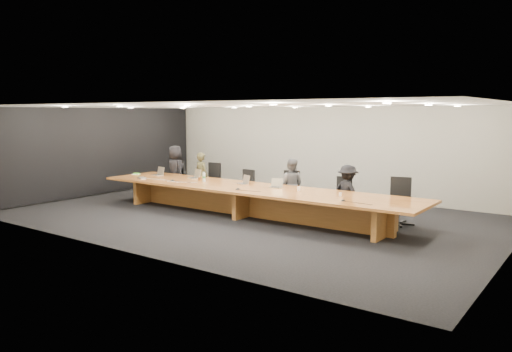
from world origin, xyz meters
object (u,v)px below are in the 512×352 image
Objects in this scene: water_bottle at (204,177)px; paper_cup_far at (340,195)px; conference_table at (249,196)px; chair_mid_right at (288,190)px; chair_mid_left at (244,187)px; chair_far_right at (399,201)px; mic_left at (172,180)px; paper_cup_near at (299,189)px; chair_far_left at (174,178)px; chair_left at (210,181)px; person_a at (175,171)px; person_b at (202,176)px; laptop_b at (194,174)px; person_c at (291,185)px; amber_mug at (200,179)px; chair_right at (340,197)px; person_d at (348,192)px; laptop_d at (275,183)px; laptop_a at (157,171)px; mic_right at (343,200)px; av_box at (142,178)px; mic_center at (238,189)px.

water_bottle reaches higher than paper_cup_far.
chair_mid_right is at bearing 71.60° from conference_table.
chair_mid_left is 3.81m from paper_cup_far.
chair_far_right is 6.07m from mic_left.
chair_mid_left is 9.98× the size of paper_cup_near.
chair_left is (1.49, 0.02, 0.02)m from chair_far_left.
person_a reaches higher than person_b.
person_c is at bearing 38.32° from laptop_b.
person_a is 1.10m from person_b.
amber_mug is (0.45, -0.25, -0.09)m from laptop_b.
paper_cup_near is (3.64, -0.23, -0.09)m from laptop_b.
paper_cup_far is (6.25, -1.08, -0.01)m from person_a.
chair_right is at bearing 18.26° from water_bottle.
person_d is 4.44× the size of laptop_d.
person_a is 15.69× the size of paper_cup_near.
laptop_a reaches higher than mic_right.
person_c reaches higher than paper_cup_far.
person_a is 5.93m from person_d.
chair_far_left reaches higher than laptop_d.
laptop_d reaches higher than amber_mug.
laptop_d is at bearing -173.57° from chair_far_right.
av_box is at bearing -179.22° from laptop_d.
laptop_b is at bearing 17.40° from laptop_a.
laptop_b is 2.75× the size of mic_left.
mic_right is at bearing -175.24° from person_a.
person_d is at bearing 30.83° from laptop_b.
chair_far_right is at bearing 29.60° from av_box.
laptop_d is 0.76m from paper_cup_near.
mic_center is (-2.50, -0.53, -0.02)m from paper_cup_far.
water_bottle is 3.13× the size of paper_cup_far.
person_a is (0.20, -0.15, 0.25)m from chair_far_left.
chair_far_left is at bearing 119.00° from laptop_a.
chair_mid_left reaches higher than av_box.
chair_right is 2.92× the size of laptop_b.
av_box is (-1.20, -0.86, -0.12)m from laptop_b.
laptop_b is (-4.20, -0.82, 0.37)m from chair_right.
water_bottle is 1.10× the size of av_box.
laptop_d is 3.87× the size of paper_cup_far.
person_b is at bearing 168.81° from chair_far_right.
person_c is at bearing 68.89° from conference_table.
laptop_a is 5.01m from paper_cup_near.
amber_mug is (-2.24, -1.05, 0.25)m from chair_mid_right.
chair_far_right is 2.35m from paper_cup_near.
laptop_d is at bearing -172.85° from person_a.
chair_mid_left is (1.35, -0.07, -0.06)m from chair_left.
paper_cup_near is (3.80, -1.13, 0.24)m from chair_left.
person_c is at bearing 129.60° from paper_cup_near.
laptop_b is 3.48× the size of paper_cup_near.
chair_mid_right is at bearing 151.12° from paper_cup_far.
paper_cup_near is at bearing 156.98° from mic_right.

